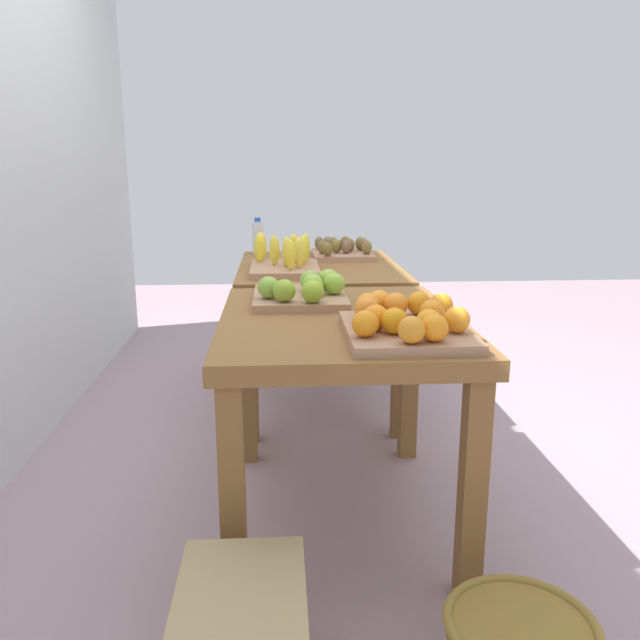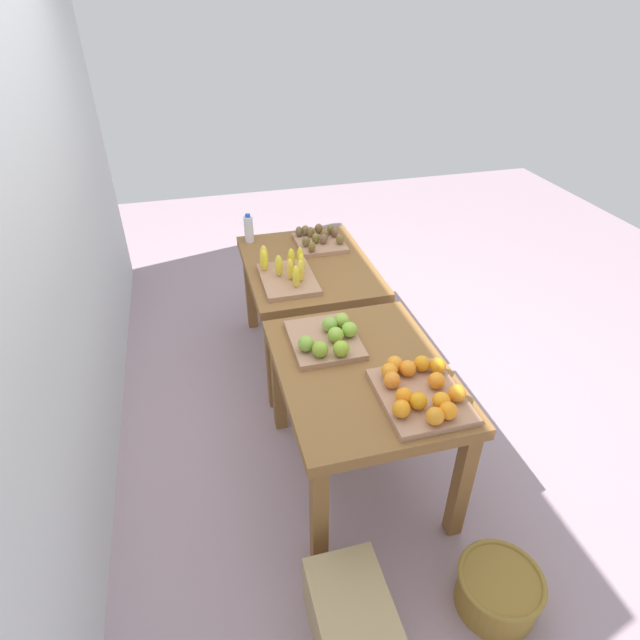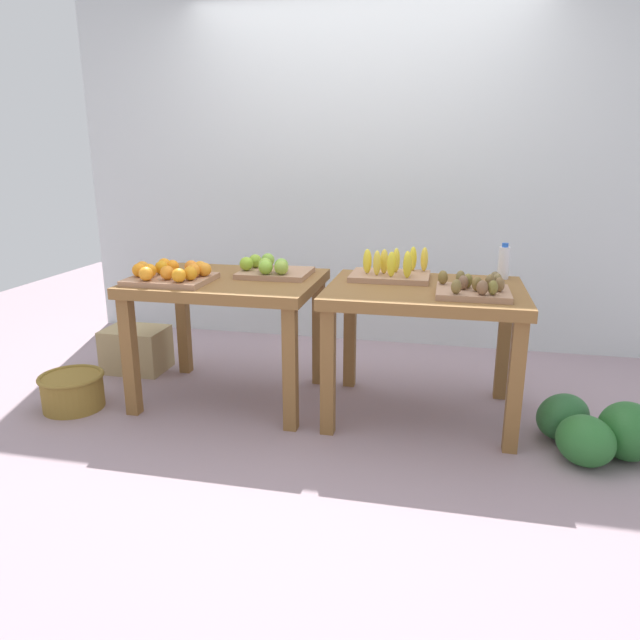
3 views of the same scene
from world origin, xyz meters
name	(u,v)px [view 2 (image 2 of 3)]	position (x,y,z in m)	size (l,w,h in m)	color
ground_plane	(330,404)	(0.00, 0.00, 0.00)	(8.00, 8.00, 0.00)	gray
back_wall	(28,199)	(0.00, 1.35, 1.50)	(4.40, 0.12, 3.00)	silver
display_table_left	(362,385)	(-0.56, 0.00, 0.63)	(1.04, 0.80, 0.74)	brown
display_table_right	(308,277)	(0.56, 0.00, 0.63)	(1.04, 0.80, 0.74)	brown
orange_bin	(420,391)	(-0.82, -0.17, 0.78)	(0.46, 0.36, 0.11)	#AA7D5E
apple_bin	(328,338)	(-0.33, 0.11, 0.78)	(0.41, 0.35, 0.11)	#AA7D5E
banana_crate	(288,273)	(0.37, 0.17, 0.78)	(0.44, 0.32, 0.17)	#AA7D5E
kiwi_bin	(319,240)	(0.81, -0.14, 0.77)	(0.37, 0.32, 0.10)	#AA7D5E
water_bottle	(249,229)	(0.98, 0.32, 0.83)	(0.06, 0.06, 0.20)	silver
watermelon_pile	(316,277)	(1.42, -0.27, 0.13)	(0.60, 0.64, 0.28)	#266229
wicker_basket	(498,590)	(-1.40, -0.35, 0.11)	(0.36, 0.36, 0.21)	olive
cardboard_produce_box	(350,615)	(-1.36, 0.30, 0.15)	(0.40, 0.30, 0.29)	tan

